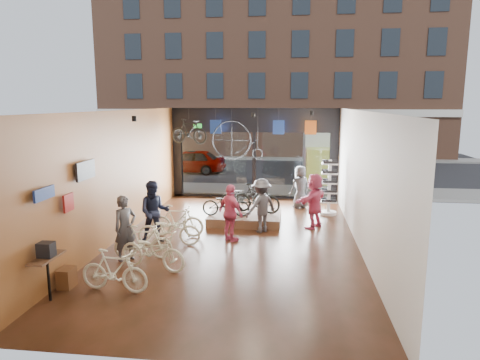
% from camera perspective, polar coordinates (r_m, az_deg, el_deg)
% --- Properties ---
extents(ground_plane, '(7.00, 12.00, 0.04)m').
position_cam_1_polar(ground_plane, '(12.70, -0.58, -8.26)').
color(ground_plane, black).
rests_on(ground_plane, ground).
extents(ceiling, '(7.00, 12.00, 0.04)m').
position_cam_1_polar(ceiling, '(12.04, -0.61, 9.33)').
color(ceiling, black).
rests_on(ceiling, ground).
extents(wall_left, '(0.04, 12.00, 3.80)m').
position_cam_1_polar(wall_left, '(13.15, -15.98, 0.61)').
color(wall_left, brown).
rests_on(wall_left, ground).
extents(wall_right, '(0.04, 12.00, 3.80)m').
position_cam_1_polar(wall_right, '(12.27, 15.92, -0.06)').
color(wall_right, beige).
rests_on(wall_right, ground).
extents(wall_back, '(7.00, 0.04, 3.80)m').
position_cam_1_polar(wall_back, '(6.48, -7.72, -8.91)').
color(wall_back, beige).
rests_on(wall_back, ground).
extents(storefront, '(7.00, 0.26, 3.80)m').
position_cam_1_polar(storefront, '(18.13, 1.91, 3.57)').
color(storefront, black).
rests_on(storefront, ground).
extents(exit_sign, '(0.35, 0.06, 0.18)m').
position_cam_1_polar(exit_sign, '(18.28, -5.67, 7.20)').
color(exit_sign, '#198C26').
rests_on(exit_sign, storefront).
extents(street_road, '(30.00, 18.00, 0.02)m').
position_cam_1_polar(street_road, '(27.28, 3.57, 1.77)').
color(street_road, black).
rests_on(street_road, ground).
extents(sidewalk_near, '(30.00, 2.40, 0.12)m').
position_cam_1_polar(sidewalk_near, '(19.60, 2.19, -1.37)').
color(sidewalk_near, slate).
rests_on(sidewalk_near, ground).
extents(sidewalk_far, '(30.00, 2.00, 0.12)m').
position_cam_1_polar(sidewalk_far, '(31.23, 4.02, 2.98)').
color(sidewalk_far, slate).
rests_on(sidewalk_far, ground).
extents(opposite_building, '(26.00, 5.00, 14.00)m').
position_cam_1_polar(opposite_building, '(33.60, 4.41, 15.35)').
color(opposite_building, brown).
rests_on(opposite_building, ground).
extents(street_car, '(4.05, 1.63, 1.38)m').
position_cam_1_polar(street_car, '(24.86, -6.68, 2.52)').
color(street_car, gray).
rests_on(street_car, street_road).
extents(box_truck, '(2.22, 6.65, 2.62)m').
position_cam_1_polar(box_truck, '(23.16, 11.31, 3.37)').
color(box_truck, silver).
rests_on(box_truck, street_road).
extents(floor_bike_1, '(1.59, 0.61, 0.93)m').
position_cam_1_polar(floor_bike_1, '(9.74, -16.43, -11.54)').
color(floor_bike_1, '#EAE9C9').
rests_on(floor_bike_1, ground_plane).
extents(floor_bike_2, '(1.90, 1.09, 0.94)m').
position_cam_1_polar(floor_bike_2, '(10.74, -11.58, -9.22)').
color(floor_bike_2, '#EAE9C9').
rests_on(floor_bike_2, ground_plane).
extents(floor_bike_3, '(1.56, 0.64, 0.91)m').
position_cam_1_polar(floor_bike_3, '(11.47, -12.80, -8.09)').
color(floor_bike_3, '#EAE9C9').
rests_on(floor_bike_3, ground_plane).
extents(floor_bike_4, '(1.84, 0.84, 0.93)m').
position_cam_1_polar(floor_bike_4, '(12.38, -9.44, -6.55)').
color(floor_bike_4, '#EAE9C9').
rests_on(floor_bike_4, ground_plane).
extents(floor_bike_5, '(1.64, 0.49, 0.98)m').
position_cam_1_polar(floor_bike_5, '(13.15, -8.38, -5.40)').
color(floor_bike_5, '#EAE9C9').
rests_on(floor_bike_5, ground_plane).
extents(display_platform, '(2.40, 1.80, 0.30)m').
position_cam_1_polar(display_platform, '(14.63, 0.69, -5.05)').
color(display_platform, '#472B18').
rests_on(display_platform, ground_plane).
extents(display_bike_left, '(1.58, 0.55, 0.83)m').
position_cam_1_polar(display_bike_left, '(14.18, -1.88, -3.20)').
color(display_bike_left, black).
rests_on(display_bike_left, display_platform).
extents(display_bike_mid, '(1.73, 0.83, 1.00)m').
position_cam_1_polar(display_bike_mid, '(14.58, 2.20, -2.48)').
color(display_bike_mid, black).
rests_on(display_bike_mid, display_platform).
extents(display_bike_right, '(1.79, 0.85, 0.90)m').
position_cam_1_polar(display_bike_right, '(15.15, 0.63, -2.17)').
color(display_bike_right, black).
rests_on(display_bike_right, display_platform).
extents(customer_0, '(0.71, 0.74, 1.70)m').
position_cam_1_polar(customer_0, '(11.41, -15.05, -6.22)').
color(customer_0, '#3F3F44').
rests_on(customer_0, ground_plane).
extents(customer_1, '(1.05, 0.92, 1.82)m').
position_cam_1_polar(customer_1, '(12.61, -11.34, -4.20)').
color(customer_1, '#161C33').
rests_on(customer_1, ground_plane).
extents(customer_2, '(1.02, 0.97, 1.70)m').
position_cam_1_polar(customer_2, '(12.49, -1.25, -4.42)').
color(customer_2, '#CC4C72').
rests_on(customer_2, ground_plane).
extents(customer_3, '(1.24, 1.21, 1.70)m').
position_cam_1_polar(customer_3, '(13.38, 2.85, -3.43)').
color(customer_3, '#3F3F44').
rests_on(customer_3, ground_plane).
extents(customer_4, '(0.96, 0.86, 1.64)m').
position_cam_1_polar(customer_4, '(16.60, 8.04, -0.92)').
color(customer_4, '#3F3F44').
rests_on(customer_4, ground_plane).
extents(customer_5, '(1.32, 1.69, 1.79)m').
position_cam_1_polar(customer_5, '(14.03, 9.87, -2.74)').
color(customer_5, '#CC4C72').
rests_on(customer_5, ground_plane).
extents(sunglasses_rack, '(0.71, 0.65, 2.01)m').
position_cam_1_polar(sunglasses_rack, '(15.76, 11.81, -0.97)').
color(sunglasses_rack, white).
rests_on(sunglasses_rack, ground_plane).
extents(wall_merch, '(0.40, 2.40, 2.60)m').
position_cam_1_polar(wall_merch, '(10.16, -22.76, -6.07)').
color(wall_merch, navy).
rests_on(wall_merch, wall_left).
extents(penny_farthing, '(1.96, 0.06, 1.57)m').
position_cam_1_polar(penny_farthing, '(16.99, -0.03, 5.16)').
color(penny_farthing, black).
rests_on(penny_farthing, ceiling).
extents(hung_bike, '(1.64, 0.96, 0.95)m').
position_cam_1_polar(hung_bike, '(16.65, -6.80, 6.44)').
color(hung_bike, black).
rests_on(hung_bike, ceiling).
extents(jersey_left, '(0.45, 0.03, 0.55)m').
position_cam_1_polar(jersey_left, '(17.44, -3.28, 7.08)').
color(jersey_left, '#1E3F99').
rests_on(jersey_left, ceiling).
extents(jersey_mid, '(0.45, 0.03, 0.55)m').
position_cam_1_polar(jersey_mid, '(17.17, 5.17, 7.01)').
color(jersey_mid, '#1E3F99').
rests_on(jersey_mid, ceiling).
extents(jersey_right, '(0.45, 0.03, 0.55)m').
position_cam_1_polar(jersey_right, '(17.17, 9.40, 6.91)').
color(jersey_right, '#CC5919').
rests_on(jersey_right, ceiling).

